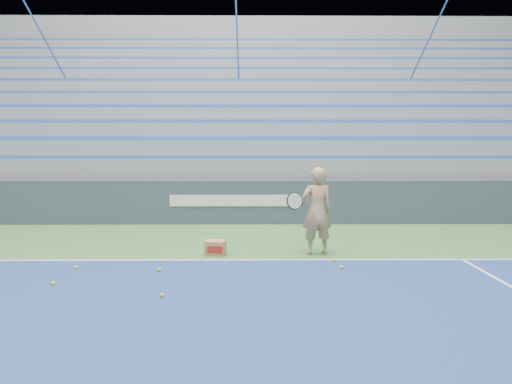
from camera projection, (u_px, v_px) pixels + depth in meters
sponsor_barrier at (234, 202)px, 12.58m from camera, size 30.00×0.32×1.10m
bleachers at (239, 134)px, 18.08m from camera, size 31.00×9.15×7.30m
tennis_player at (316, 211)px, 9.07m from camera, size 0.93×0.87×1.60m
ball_box at (215, 248)px, 9.06m from camera, size 0.40×0.33×0.27m
tennis_ball_0 at (342, 267)px, 8.06m from camera, size 0.07×0.07×0.07m
tennis_ball_1 at (53, 283)px, 7.14m from camera, size 0.07×0.07×0.07m
tennis_ball_2 at (76, 268)px, 8.04m from camera, size 0.07×0.07×0.07m
tennis_ball_3 at (162, 295)px, 6.58m from camera, size 0.07×0.07×0.07m
tennis_ball_4 at (335, 260)px, 8.53m from camera, size 0.07×0.07×0.07m
tennis_ball_5 at (159, 270)px, 7.89m from camera, size 0.07×0.07×0.07m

